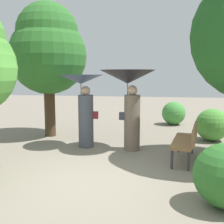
% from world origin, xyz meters
% --- Properties ---
extents(ground_plane, '(40.00, 40.00, 0.00)m').
position_xyz_m(ground_plane, '(0.00, 0.00, 0.00)').
color(ground_plane, gray).
extents(person_left, '(1.20, 1.20, 1.99)m').
position_xyz_m(person_left, '(-0.71, 2.08, 1.40)').
color(person_left, '#474C56').
rests_on(person_left, ground).
extents(person_right, '(1.44, 1.44, 2.11)m').
position_xyz_m(person_right, '(0.55, 1.98, 1.62)').
color(person_right, '#6B5B4C').
rests_on(person_right, ground).
extents(park_bench, '(0.74, 1.56, 0.83)m').
position_xyz_m(park_bench, '(1.99, 1.27, 0.51)').
color(park_bench, '#38383D').
rests_on(park_bench, ground).
extents(tree_near_left, '(2.42, 2.42, 4.24)m').
position_xyz_m(tree_near_left, '(-2.16, 3.22, 2.79)').
color(tree_near_left, '#42301E').
rests_on(tree_near_left, ground).
extents(bush_path_right, '(0.98, 0.98, 0.98)m').
position_xyz_m(bush_path_right, '(2.92, 3.41, 0.49)').
color(bush_path_right, '#4C9338').
rests_on(bush_path_right, ground).
extents(bush_behind_bench, '(0.93, 0.93, 0.93)m').
position_xyz_m(bush_behind_bench, '(1.92, 5.98, 0.47)').
color(bush_behind_bench, '#428C3D').
rests_on(bush_behind_bench, ground).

